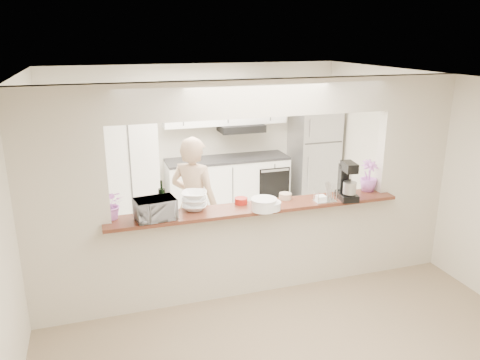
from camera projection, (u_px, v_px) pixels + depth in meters
name	position (u px, v px, depth m)	size (l,w,h in m)	color
floor	(255.00, 289.00, 5.66)	(6.00, 6.00, 0.00)	#9A8A68
tile_overlay	(221.00, 238.00, 7.07)	(5.00, 2.90, 0.01)	silver
partition	(256.00, 172.00, 5.23)	(5.00, 0.15, 2.50)	beige
bar_counter	(255.00, 246.00, 5.49)	(3.40, 0.38, 1.09)	beige
kitchen_cabinets	(191.00, 158.00, 7.80)	(3.15, 0.62, 2.25)	white
refrigerator	(314.00, 157.00, 8.42)	(0.75, 0.70, 1.70)	#AEAFB3
flower_left	(111.00, 204.00, 4.88)	(0.29, 0.25, 0.33)	#D16EB8
wine_bottle_a	(162.00, 202.00, 5.06)	(0.06, 0.06, 0.31)	black
wine_bottle_b	(162.00, 200.00, 5.06)	(0.07, 0.07, 0.37)	black
toaster_oven	(155.00, 209.00, 4.88)	(0.41, 0.28, 0.23)	#A2A1A6
serving_bowls	(194.00, 201.00, 5.15)	(0.28, 0.28, 0.20)	white
plate_stack_a	(264.00, 204.00, 5.16)	(0.29, 0.29, 0.13)	white
plate_stack_b	(270.00, 206.00, 5.18)	(0.25, 0.25, 0.09)	white
red_bowl	(241.00, 201.00, 5.36)	(0.15, 0.15, 0.07)	maroon
tan_bowl	(285.00, 196.00, 5.52)	(0.15, 0.15, 0.07)	tan
utensil_caddy	(325.00, 194.00, 5.41)	(0.25, 0.15, 0.23)	silver
stand_mixer	(347.00, 182.00, 5.48)	(0.24, 0.33, 0.45)	black
flower_right	(369.00, 176.00, 5.76)	(0.22, 0.22, 0.39)	#B162B7
person	(194.00, 204.00, 5.97)	(0.64, 0.42, 1.75)	tan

